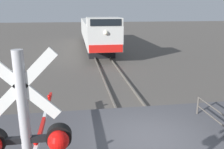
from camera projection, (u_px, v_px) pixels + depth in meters
ground_plane at (149, 142)px, 8.55m from camera, size 160.00×160.00×0.00m
rail_track_left at (130, 141)px, 8.42m from camera, size 0.08×80.00×0.15m
rail_track_right at (168, 138)px, 8.63m from camera, size 0.08×80.00×0.15m
road_surface at (149, 140)px, 8.53m from camera, size 36.00×5.60×0.15m
locomotive at (96, 31)px, 28.35m from camera, size 2.97×19.21×3.88m
guard_railing at (211, 114)px, 9.39m from camera, size 0.08×2.12×0.95m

